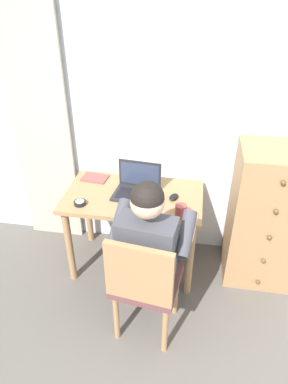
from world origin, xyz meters
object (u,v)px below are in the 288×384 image
object	(u,v)px
desk	(134,207)
chair	(144,282)
notebook_pad	(95,178)
coffee_mug	(181,211)
dresser	(265,217)
computer_mouse	(174,197)
desk_clock	(80,203)
person_seated	(152,243)
laptop	(137,187)

from	to	relation	value
desk	chair	world-z (taller)	chair
notebook_pad	coffee_mug	distance (m)	0.86
dresser	chair	bearing A→B (deg)	-137.80
computer_mouse	desk	bearing A→B (deg)	-161.17
desk_clock	coffee_mug	bearing A→B (deg)	-1.88
chair	notebook_pad	bearing A→B (deg)	122.98
desk	dresser	size ratio (longest dim) A/B	0.93
computer_mouse	coffee_mug	size ratio (longest dim) A/B	0.83
desk	notebook_pad	xyz separation A→B (m)	(-0.37, 0.19, 0.12)
dresser	coffee_mug	distance (m)	0.74
desk	person_seated	distance (m)	0.54
dresser	person_seated	size ratio (longest dim) A/B	0.95
laptop	desk_clock	xyz separation A→B (m)	(-0.39, -0.22, -0.04)
computer_mouse	laptop	bearing A→B (deg)	-167.19
chair	person_seated	size ratio (longest dim) A/B	0.74
computer_mouse	coffee_mug	xyz separation A→B (m)	(0.07, -0.21, 0.03)
laptop	coffee_mug	bearing A→B (deg)	-34.60
chair	notebook_pad	xyz separation A→B (m)	(-0.56, 0.86, 0.23)
notebook_pad	dresser	bearing A→B (deg)	1.89
desk	coffee_mug	xyz separation A→B (m)	(0.38, -0.22, 0.16)
chair	computer_mouse	bearing A→B (deg)	79.87
notebook_pad	chair	bearing A→B (deg)	-50.61
computer_mouse	dresser	bearing A→B (deg)	26.32
desk	laptop	bearing A→B (deg)	52.13
desk	computer_mouse	distance (m)	0.34
desk	dresser	distance (m)	1.03
laptop	chair	bearing A→B (deg)	-76.26
dresser	desk	bearing A→B (deg)	-175.32
dresser	notebook_pad	bearing A→B (deg)	175.48
chair	coffee_mug	xyz separation A→B (m)	(0.19, 0.45, 0.27)
computer_mouse	desk_clock	xyz separation A→B (m)	(-0.68, -0.19, -0.00)
person_seated	notebook_pad	bearing A→B (deg)	130.50
dresser	coffee_mug	world-z (taller)	dresser
chair	coffee_mug	world-z (taller)	chair
dresser	notebook_pad	size ratio (longest dim) A/B	5.49
laptop	computer_mouse	xyz separation A→B (m)	(0.29, -0.03, -0.04)
computer_mouse	desk_clock	distance (m)	0.71
computer_mouse	person_seated	bearing A→B (deg)	-82.04
laptop	desk_clock	bearing A→B (deg)	-150.22
desk	laptop	size ratio (longest dim) A/B	2.94
laptop	coffee_mug	xyz separation A→B (m)	(0.36, -0.25, -0.00)
person_seated	computer_mouse	world-z (taller)	person_seated
dresser	computer_mouse	xyz separation A→B (m)	(-0.71, -0.09, 0.17)
desk	notebook_pad	size ratio (longest dim) A/B	5.09
laptop	notebook_pad	size ratio (longest dim) A/B	1.73
person_seated	computer_mouse	bearing A→B (deg)	78.60
person_seated	desk_clock	size ratio (longest dim) A/B	13.51
person_seated	coffee_mug	world-z (taller)	person_seated
computer_mouse	notebook_pad	bearing A→B (deg)	-176.81
notebook_pad	computer_mouse	bearing A→B (deg)	-9.76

